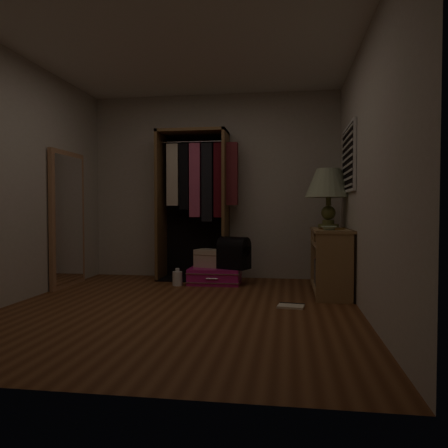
{
  "coord_description": "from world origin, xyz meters",
  "views": [
    {
      "loc": [
        1.06,
        -4.15,
        0.98
      ],
      "look_at": [
        0.3,
        0.95,
        0.8
      ],
      "focal_mm": 35.0,
      "sensor_mm": 36.0,
      "label": 1
    }
  ],
  "objects_px": {
    "table_lamp": "(329,185)",
    "train_case": "(209,258)",
    "black_bag": "(234,252)",
    "open_wardrobe": "(198,192)",
    "pink_suitcase": "(215,276)",
    "white_jug": "(177,278)",
    "console_bookshelf": "(330,259)",
    "floor_mirror": "(68,219)"
  },
  "relations": [
    {
      "from": "open_wardrobe",
      "to": "white_jug",
      "type": "distance_m",
      "value": 1.25
    },
    {
      "from": "floor_mirror",
      "to": "pink_suitcase",
      "type": "height_order",
      "value": "floor_mirror"
    },
    {
      "from": "table_lamp",
      "to": "open_wardrobe",
      "type": "bearing_deg",
      "value": 166.53
    },
    {
      "from": "open_wardrobe",
      "to": "floor_mirror",
      "type": "height_order",
      "value": "open_wardrobe"
    },
    {
      "from": "open_wardrobe",
      "to": "train_case",
      "type": "relative_size",
      "value": 5.12
    },
    {
      "from": "console_bookshelf",
      "to": "table_lamp",
      "type": "relative_size",
      "value": 1.52
    },
    {
      "from": "floor_mirror",
      "to": "white_jug",
      "type": "xyz_separation_m",
      "value": [
        1.36,
        0.25,
        -0.76
      ]
    },
    {
      "from": "pink_suitcase",
      "to": "white_jug",
      "type": "bearing_deg",
      "value": -157.16
    },
    {
      "from": "train_case",
      "to": "white_jug",
      "type": "height_order",
      "value": "train_case"
    },
    {
      "from": "console_bookshelf",
      "to": "floor_mirror",
      "type": "distance_m",
      "value": 3.27
    },
    {
      "from": "console_bookshelf",
      "to": "white_jug",
      "type": "relative_size",
      "value": 5.07
    },
    {
      "from": "table_lamp",
      "to": "white_jug",
      "type": "height_order",
      "value": "table_lamp"
    },
    {
      "from": "black_bag",
      "to": "train_case",
      "type": "bearing_deg",
      "value": -176.22
    },
    {
      "from": "open_wardrobe",
      "to": "white_jug",
      "type": "relative_size",
      "value": 9.28
    },
    {
      "from": "console_bookshelf",
      "to": "open_wardrobe",
      "type": "xyz_separation_m",
      "value": [
        -1.72,
        0.74,
        0.82
      ]
    },
    {
      "from": "black_bag",
      "to": "white_jug",
      "type": "bearing_deg",
      "value": -144.44
    },
    {
      "from": "train_case",
      "to": "black_bag",
      "type": "xyz_separation_m",
      "value": [
        0.35,
        -0.12,
        0.09
      ]
    },
    {
      "from": "train_case",
      "to": "white_jug",
      "type": "xyz_separation_m",
      "value": [
        -0.35,
        -0.28,
        -0.23
      ]
    },
    {
      "from": "open_wardrobe",
      "to": "table_lamp",
      "type": "bearing_deg",
      "value": -13.47
    },
    {
      "from": "open_wardrobe",
      "to": "table_lamp",
      "type": "height_order",
      "value": "open_wardrobe"
    },
    {
      "from": "white_jug",
      "to": "black_bag",
      "type": "bearing_deg",
      "value": 12.86
    },
    {
      "from": "table_lamp",
      "to": "white_jug",
      "type": "bearing_deg",
      "value": -176.73
    },
    {
      "from": "open_wardrobe",
      "to": "pink_suitcase",
      "type": "relative_size",
      "value": 2.98
    },
    {
      "from": "black_bag",
      "to": "floor_mirror",
      "type": "bearing_deg",
      "value": -146.13
    },
    {
      "from": "open_wardrobe",
      "to": "table_lamp",
      "type": "xyz_separation_m",
      "value": [
        1.73,
        -0.41,
        0.06
      ]
    },
    {
      "from": "floor_mirror",
      "to": "white_jug",
      "type": "distance_m",
      "value": 1.57
    },
    {
      "from": "floor_mirror",
      "to": "table_lamp",
      "type": "xyz_separation_m",
      "value": [
        3.24,
        0.35,
        0.43
      ]
    },
    {
      "from": "black_bag",
      "to": "white_jug",
      "type": "height_order",
      "value": "black_bag"
    },
    {
      "from": "table_lamp",
      "to": "white_jug",
      "type": "relative_size",
      "value": 3.33
    },
    {
      "from": "floor_mirror",
      "to": "train_case",
      "type": "relative_size",
      "value": 4.25
    },
    {
      "from": "black_bag",
      "to": "white_jug",
      "type": "distance_m",
      "value": 0.79
    },
    {
      "from": "table_lamp",
      "to": "train_case",
      "type": "bearing_deg",
      "value": 173.52
    },
    {
      "from": "pink_suitcase",
      "to": "train_case",
      "type": "bearing_deg",
      "value": 138.26
    },
    {
      "from": "floor_mirror",
      "to": "black_bag",
      "type": "distance_m",
      "value": 2.15
    },
    {
      "from": "open_wardrobe",
      "to": "white_jug",
      "type": "height_order",
      "value": "open_wardrobe"
    },
    {
      "from": "pink_suitcase",
      "to": "black_bag",
      "type": "relative_size",
      "value": 1.54
    },
    {
      "from": "pink_suitcase",
      "to": "train_case",
      "type": "relative_size",
      "value": 1.72
    },
    {
      "from": "floor_mirror",
      "to": "white_jug",
      "type": "bearing_deg",
      "value": 10.28
    },
    {
      "from": "open_wardrobe",
      "to": "floor_mirror",
      "type": "bearing_deg",
      "value": -153.13
    },
    {
      "from": "open_wardrobe",
      "to": "train_case",
      "type": "height_order",
      "value": "open_wardrobe"
    },
    {
      "from": "train_case",
      "to": "black_bag",
      "type": "bearing_deg",
      "value": -1.48
    },
    {
      "from": "open_wardrobe",
      "to": "table_lamp",
      "type": "relative_size",
      "value": 2.79
    }
  ]
}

